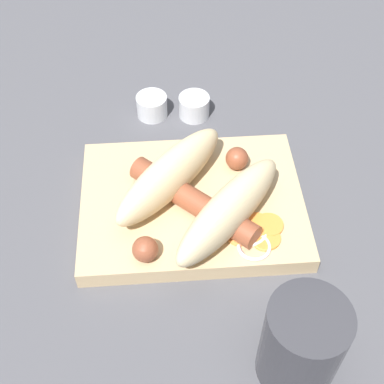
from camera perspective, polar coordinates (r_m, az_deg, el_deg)
The scene contains 8 objects.
ground_plane at distance 0.63m, azimuth 0.00°, elevation -1.90°, with size 3.00×3.00×0.00m, color #4C4C51.
food_tray at distance 0.62m, azimuth 0.00°, elevation -1.26°, with size 0.25×0.19×0.02m.
bread_roll at distance 0.58m, azimuth 0.73°, elevation 0.01°, with size 0.21×0.21×0.06m.
sausage at distance 0.59m, azimuth 0.25°, elevation -0.92°, with size 0.14×0.15×0.03m.
pickled_veggies at distance 0.58m, azimuth 6.63°, elevation -4.38°, with size 0.07×0.07×0.00m.
condiment_cup_near at distance 0.73m, azimuth 0.22°, elevation 9.02°, with size 0.04×0.04×0.03m.
condiment_cup_far at distance 0.74m, azimuth -4.29°, elevation 9.04°, with size 0.04×0.04×0.03m.
drink_glass at distance 0.49m, azimuth 11.63°, elevation -15.57°, with size 0.07×0.07×0.10m.
Camera 1 is at (0.03, 0.39, 0.49)m, focal length 50.00 mm.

